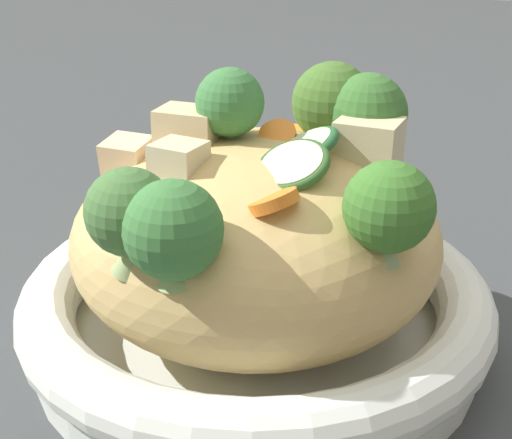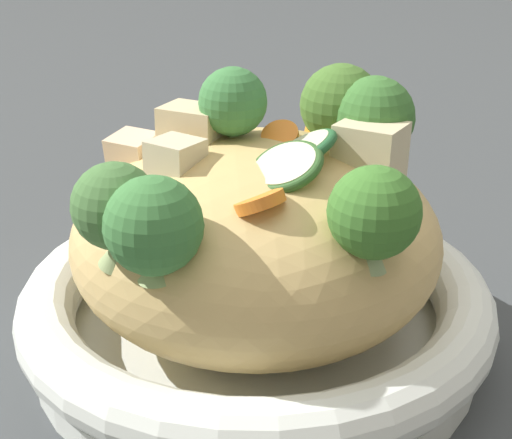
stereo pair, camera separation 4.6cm
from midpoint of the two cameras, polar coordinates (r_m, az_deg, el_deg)
name	(u,v)px [view 1 (the left image)]	position (r m, az deg, el deg)	size (l,w,h in m)	color
ground_plane	(256,345)	(0.51, -2.65, -9.18)	(3.00, 3.00, 0.00)	#3B3E40
serving_bowl	(256,309)	(0.49, -2.71, -6.58)	(0.29, 0.29, 0.05)	white
noodle_heap	(256,237)	(0.47, -2.84, -1.39)	(0.22, 0.22, 0.12)	tan
broccoli_florets	(285,157)	(0.42, -1.02, 4.50)	(0.23, 0.17, 0.08)	#97AB73
carrot_coins	(296,154)	(0.46, 0.06, 4.74)	(0.17, 0.06, 0.03)	orange
zucchini_slices	(320,153)	(0.45, 1.74, 4.81)	(0.15, 0.06, 0.05)	beige
chicken_chunks	(257,146)	(0.45, -2.87, 5.30)	(0.10, 0.17, 0.04)	beige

